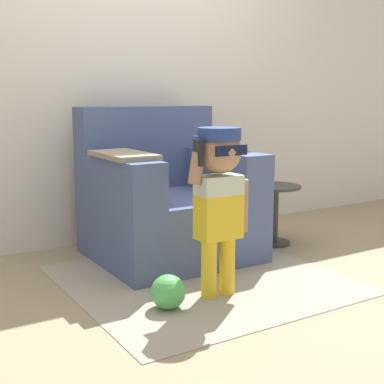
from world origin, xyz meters
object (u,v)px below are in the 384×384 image
(side_table, at_px, (274,208))
(toy_ball, at_px, (168,292))
(armchair, at_px, (167,202))
(person_child, at_px, (219,185))

(side_table, xyz_separation_m, toy_ball, (-1.23, -0.66, -0.17))
(armchair, bearing_deg, side_table, -11.54)
(toy_ball, bearing_deg, side_table, 28.08)
(armchair, height_order, toy_ball, armchair)
(side_table, bearing_deg, person_child, -145.12)
(side_table, relative_size, toy_ball, 2.44)
(armchair, relative_size, person_child, 1.11)
(armchair, xyz_separation_m, toy_ball, (-0.44, -0.82, -0.27))
(toy_ball, bearing_deg, armchair, 61.47)
(person_child, xyz_separation_m, toy_ball, (-0.32, -0.02, -0.51))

